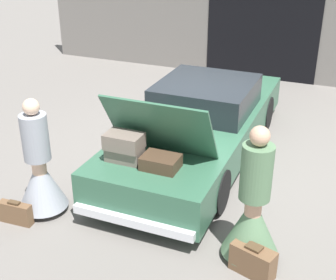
{
  "coord_description": "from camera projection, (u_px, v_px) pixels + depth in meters",
  "views": [
    {
      "loc": [
        2.31,
        -6.95,
        3.79
      ],
      "look_at": [
        0.0,
        -1.41,
        0.91
      ],
      "focal_mm": 50.0,
      "sensor_mm": 36.0,
      "label": 1
    }
  ],
  "objects": [
    {
      "name": "ground_plane",
      "position": [
        199.0,
        154.0,
        8.22
      ],
      "size": [
        40.0,
        40.0,
        0.0
      ],
      "primitive_type": "plane",
      "color": "slate"
    },
    {
      "name": "person_right",
      "position": [
        253.0,
        214.0,
        5.49
      ],
      "size": [
        0.7,
        0.7,
        1.75
      ],
      "rotation": [
        0.0,
        0.0,
        1.71
      ],
      "color": "tan",
      "rests_on": "ground_plane"
    },
    {
      "name": "suitcase_beside_left_person",
      "position": [
        16.0,
        213.0,
        6.33
      ],
      "size": [
        0.48,
        0.15,
        0.34
      ],
      "color": "brown",
      "rests_on": "ground_plane"
    },
    {
      "name": "person_left",
      "position": [
        40.0,
        173.0,
        6.42
      ],
      "size": [
        0.69,
        0.69,
        1.69
      ],
      "rotation": [
        0.0,
        0.0,
        -1.46
      ],
      "color": "beige",
      "rests_on": "ground_plane"
    },
    {
      "name": "car",
      "position": [
        200.0,
        125.0,
        7.99
      ],
      "size": [
        1.82,
        5.21,
        1.68
      ],
      "color": "#336047",
      "rests_on": "ground_plane"
    },
    {
      "name": "garage_wall_back",
      "position": [
        263.0,
        23.0,
        11.57
      ],
      "size": [
        12.0,
        0.14,
        2.8
      ],
      "color": "slate",
      "rests_on": "ground_plane"
    },
    {
      "name": "suitcase_beside_right_person",
      "position": [
        253.0,
        261.0,
        5.41
      ],
      "size": [
        0.56,
        0.37,
        0.39
      ],
      "color": "brown",
      "rests_on": "ground_plane"
    }
  ]
}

